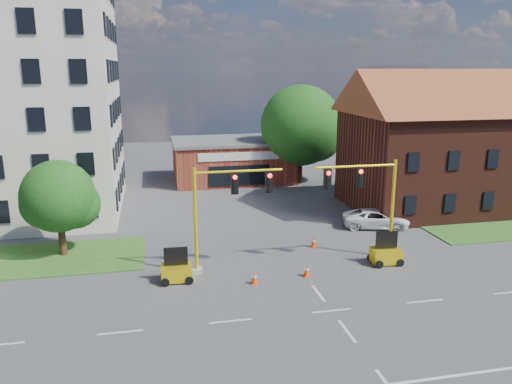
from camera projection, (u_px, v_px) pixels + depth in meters
ground at (332, 311)px, 24.33m from camera, size 120.00×120.00×0.00m
lane_markings at (356, 343)px, 21.48m from camera, size 60.00×36.00×0.01m
brick_shop at (233, 160)px, 52.28m from camera, size 12.40×8.40×4.30m
townhouse_row at (471, 137)px, 41.67m from camera, size 21.00×11.00×11.50m
tree_large at (305, 128)px, 50.04m from camera, size 8.49×8.08×9.97m
tree_nw_front at (62, 198)px, 30.73m from camera, size 4.70×4.48×6.10m
signal_mast_west at (224, 206)px, 28.21m from camera, size 5.30×0.60×6.20m
signal_mast_east at (368, 198)px, 29.94m from camera, size 5.30×0.60×6.20m
trailer_west at (176, 271)px, 27.56m from camera, size 1.70×1.16×1.90m
trailer_east at (386, 254)px, 30.05m from camera, size 1.80×1.27×1.95m
cone_a at (254, 278)px, 27.26m from camera, size 0.40×0.40×0.70m
cone_b at (307, 271)px, 28.26m from camera, size 0.40×0.40×0.70m
cone_c at (390, 251)px, 31.37m from camera, size 0.40×0.40×0.70m
cone_d at (314, 242)px, 32.90m from camera, size 0.40×0.40×0.70m
pickup_white at (376, 219)px, 36.91m from camera, size 5.31×3.46×1.36m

